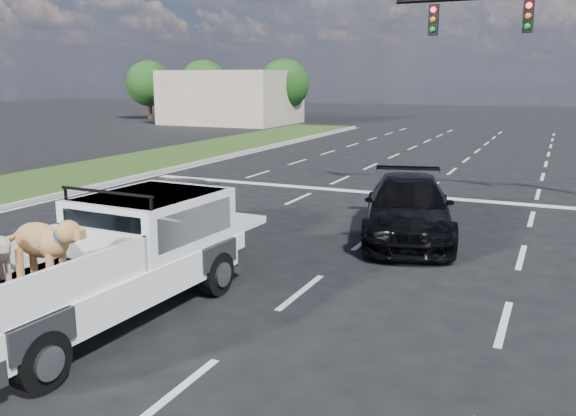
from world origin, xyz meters
The scene contains 11 objects.
ground centered at (0.00, 0.00, 0.00)m, with size 160.00×160.00×0.00m, color black.
road_markings centered at (0.00, 6.56, 0.01)m, with size 17.75×60.00×0.01m.
grass_median_left centered at (-11.50, 6.00, 0.05)m, with size 5.00×60.00×0.10m, color #274314.
curb_left centered at (-9.05, 6.00, 0.07)m, with size 0.15×60.00×0.14m, color #A6A198.
building_left centered at (-20.00, 36.00, 2.20)m, with size 10.00×8.00×4.40m, color #C7B398.
tree_far_a centered at (-30.00, 38.00, 3.29)m, with size 4.20×4.20×5.40m.
tree_far_b centered at (-24.00, 38.00, 3.29)m, with size 4.20×4.20×5.40m.
tree_far_c centered at (-16.00, 38.00, 3.29)m, with size 4.20×4.20×5.40m.
pickup_truck centered at (-0.60, -2.33, 0.97)m, with size 2.36×5.67×2.09m.
silver_sedan centered at (-2.26, 1.74, 0.77)m, with size 1.83×4.54×1.55m, color #B4B6BB.
black_coupe centered at (2.59, 4.62, 0.73)m, with size 2.05×5.05×1.47m, color black.
Camera 1 is at (5.85, -9.66, 3.81)m, focal length 38.00 mm.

